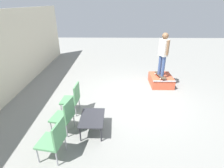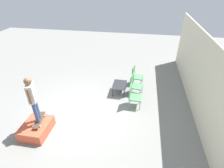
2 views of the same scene
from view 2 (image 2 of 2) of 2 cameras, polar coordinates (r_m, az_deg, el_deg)
ground_plane at (r=7.36m, az=-10.27°, el=-9.24°), size 24.00×24.00×0.00m
house_wall_back at (r=6.52m, az=29.13°, el=-2.82°), size 12.00×0.06×3.00m
skate_ramp_box at (r=6.89m, az=-23.37°, el=-13.08°), size 1.10×0.89×0.42m
skateboard_on_ramp at (r=6.75m, az=-22.70°, el=-10.76°), size 0.87×0.37×0.07m
person_skater at (r=6.16m, az=-24.61°, el=-3.79°), size 0.54×0.33×1.69m
coffee_table at (r=8.21m, az=2.48°, el=-0.44°), size 0.89×0.62×0.44m
patio_chair_left at (r=8.87m, az=7.81°, el=2.99°), size 0.60×0.60×0.98m
patio_chair_center at (r=8.11m, az=7.45°, el=0.02°), size 0.62×0.62×0.98m
patio_chair_right at (r=7.35m, az=6.99°, el=-3.63°), size 0.55×0.55×0.98m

